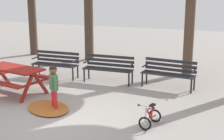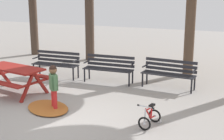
# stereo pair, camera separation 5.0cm
# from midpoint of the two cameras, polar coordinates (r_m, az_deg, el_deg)

# --- Properties ---
(ground) EXTENTS (36.00, 36.00, 0.00)m
(ground) POSITION_cam_midpoint_polar(r_m,az_deg,el_deg) (7.69, -10.04, -8.65)
(ground) COLOR gray
(picnic_table) EXTENTS (2.01, 1.63, 0.79)m
(picnic_table) POSITION_cam_midpoint_polar(r_m,az_deg,el_deg) (9.74, -16.45, -0.51)
(picnic_table) COLOR maroon
(picnic_table) RESTS_ON ground
(park_bench_far_left) EXTENTS (1.62, 0.52, 0.85)m
(park_bench_far_left) POSITION_cam_midpoint_polar(r_m,az_deg,el_deg) (11.27, -9.45, 1.38)
(park_bench_far_left) COLOR #232328
(park_bench_far_left) RESTS_ON ground
(park_bench_left) EXTENTS (1.62, 0.52, 0.85)m
(park_bench_left) POSITION_cam_midpoint_polar(r_m,az_deg,el_deg) (10.47, -0.36, 0.61)
(park_bench_left) COLOR #232328
(park_bench_left) RESTS_ON ground
(park_bench_right) EXTENTS (1.63, 0.58, 0.85)m
(park_bench_right) POSITION_cam_midpoint_polar(r_m,az_deg,el_deg) (10.00, 10.01, -0.25)
(park_bench_right) COLOR #232328
(park_bench_right) RESTS_ON ground
(child_standing) EXTENTS (0.33, 0.32, 1.14)m
(child_standing) POSITION_cam_midpoint_polar(r_m,az_deg,el_deg) (8.14, -9.90, -2.33)
(child_standing) COLOR red
(child_standing) RESTS_ON ground
(kids_bicycle) EXTENTS (0.43, 0.60, 0.54)m
(kids_bicycle) POSITION_cam_midpoint_polar(r_m,az_deg,el_deg) (7.29, 6.75, -8.14)
(kids_bicycle) COLOR black
(kids_bicycle) RESTS_ON ground
(leaf_pile) EXTENTS (1.61, 1.50, 0.07)m
(leaf_pile) POSITION_cam_midpoint_polar(r_m,az_deg,el_deg) (8.42, -10.86, -6.41)
(leaf_pile) COLOR #9E5623
(leaf_pile) RESTS_ON ground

